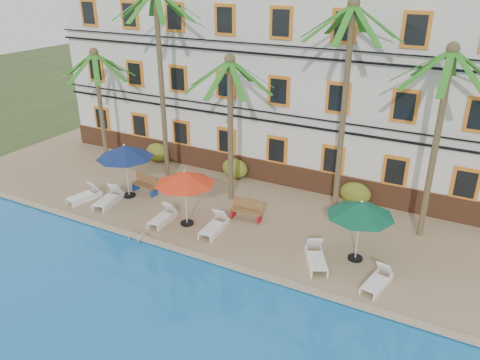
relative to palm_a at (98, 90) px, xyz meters
The scene contains 25 objects.
ground 10.95m from the palm_a, 30.35° to the right, with size 100.00×100.00×0.00m, color #384C23.
pool_deck 9.67m from the palm_a, ahead, with size 30.00×12.00×0.25m, color tan.
swimming_pool 15.44m from the palm_a, 54.48° to the right, with size 26.00×12.00×0.20m, color blue.
pool_coping 11.28m from the palm_a, 34.62° to the right, with size 30.00×0.35×0.06m, color tan.
hotel_building 9.94m from the palm_a, 29.99° to the left, with size 25.40×6.44×10.22m.
palm_a is the anchor object (origin of this frame).
palm_b 5.06m from the palm_a, ahead, with size 4.18×4.18×9.92m.
palm_c 8.89m from the palm_a, ahead, with size 4.18×4.18×7.10m.
palm_d 14.01m from the palm_a, ahead, with size 4.18×4.18×9.52m.
palm_e 17.76m from the palm_a, ahead, with size 4.18×4.18×8.08m.
shrub_left 4.82m from the palm_a, 31.71° to the left, with size 1.50×0.90×1.10m, color #27601B.
shrub_mid 8.81m from the palm_a, 11.41° to the left, with size 1.50×0.90×1.10m, color #27601B.
shrub_right 15.02m from the palm_a, ahead, with size 1.50×0.90×1.10m, color #27601B.
umbrella_blue 5.48m from the palm_a, 35.35° to the right, with size 2.79×2.79×2.79m.
umbrella_red 9.47m from the palm_a, 25.38° to the right, with size 2.65×2.65×2.65m.
umbrella_green 16.25m from the palm_a, 11.38° to the right, with size 2.59×2.59×2.59m.
lounger_a 6.44m from the palm_a, 59.71° to the right, with size 0.97×1.79×0.80m.
lounger_b 6.93m from the palm_a, 46.46° to the right, with size 0.96×1.93×0.87m.
lounger_c 9.38m from the palm_a, 30.47° to the right, with size 0.67×1.67×0.78m.
lounger_d 11.29m from the palm_a, 21.92° to the right, with size 0.75×1.83×0.85m.
lounger_e 15.65m from the palm_a, 16.17° to the right, with size 1.45×1.94×0.87m.
lounger_f 18.01m from the palm_a, 14.97° to the right, with size 0.89×1.71×0.77m.
bench_left 6.45m from the palm_a, 25.51° to the right, with size 1.55×0.69×0.93m.
bench_right 11.43m from the palm_a, 12.18° to the right, with size 1.52×0.56×0.93m.
pool_ladder 10.38m from the palm_a, 39.67° to the right, with size 0.54×0.74×0.74m.
Camera 1 is at (10.51, -14.04, 10.67)m, focal length 35.00 mm.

